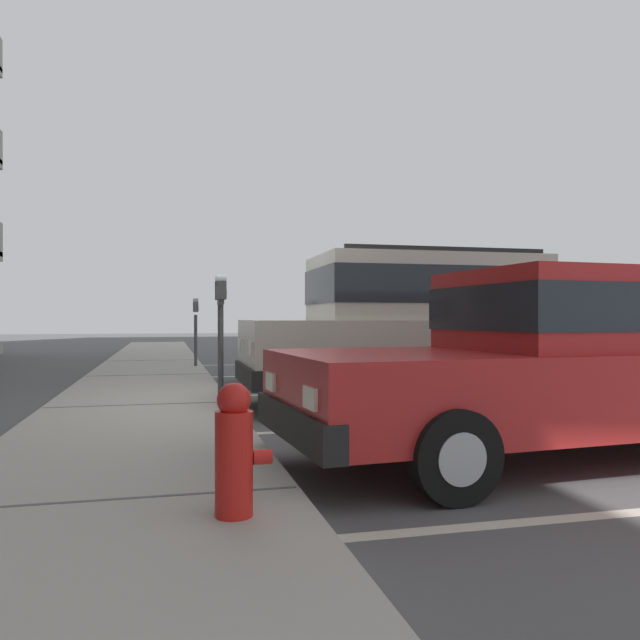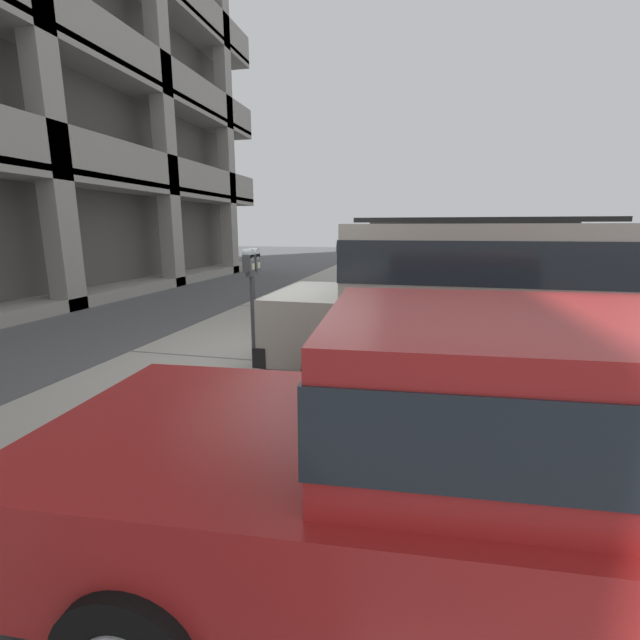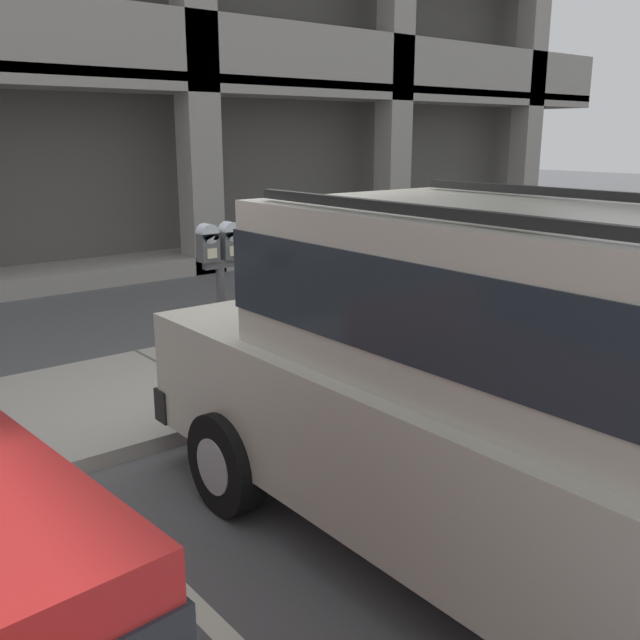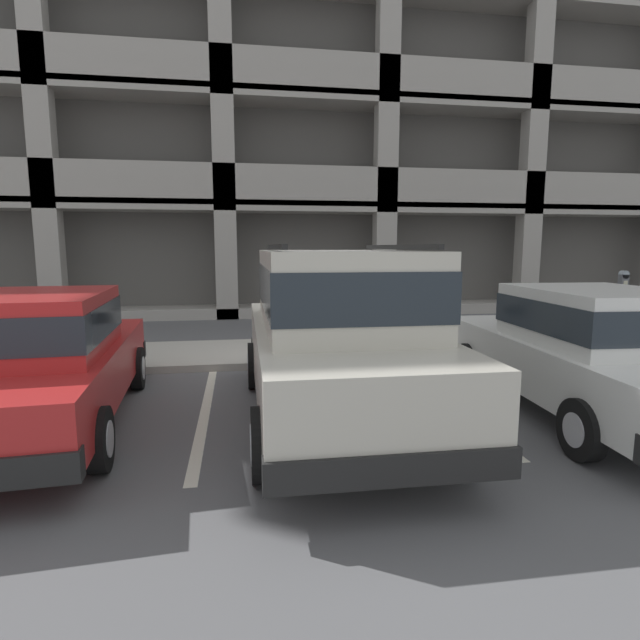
{
  "view_description": "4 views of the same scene",
  "coord_description": "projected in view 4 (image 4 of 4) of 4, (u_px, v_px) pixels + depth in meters",
  "views": [
    {
      "loc": [
        -7.74,
        1.0,
        1.16
      ],
      "look_at": [
        -0.23,
        -0.87,
        1.13
      ],
      "focal_mm": 35.0,
      "sensor_mm": 36.0,
      "label": 1
    },
    {
      "loc": [
        -5.36,
        -1.77,
        1.92
      ],
      "look_at": [
        0.11,
        -0.5,
        0.72
      ],
      "focal_mm": 24.0,
      "sensor_mm": 36.0,
      "label": 2
    },
    {
      "loc": [
        -3.02,
        -4.43,
        2.34
      ],
      "look_at": [
        -0.21,
        -0.96,
        1.17
      ],
      "focal_mm": 40.0,
      "sensor_mm": 36.0,
      "label": 3
    },
    {
      "loc": [
        -1.09,
        -7.87,
        2.01
      ],
      "look_at": [
        0.07,
        -0.79,
        0.96
      ],
      "focal_mm": 28.0,
      "sensor_mm": 36.0,
      "label": 4
    }
  ],
  "objects": [
    {
      "name": "parking_meter_far",
      "position": [
        622.0,
        297.0,
        9.3
      ],
      "size": [
        0.15,
        0.12,
        1.46
      ],
      "color": "#47474C",
      "rests_on": "sidewalk"
    },
    {
      "name": "parking_stall_lines",
      "position": [
        429.0,
        391.0,
        7.03
      ],
      "size": [
        12.38,
        4.8,
        0.01
      ],
      "color": "silver",
      "rests_on": "ground_plane"
    },
    {
      "name": "sidewalk",
      "position": [
        298.0,
        351.0,
        9.41
      ],
      "size": [
        40.0,
        2.2,
        0.12
      ],
      "color": "#ADA89E",
      "rests_on": "ground_plane"
    },
    {
      "name": "parking_garage",
      "position": [
        224.0,
        50.0,
        17.96
      ],
      "size": [
        32.0,
        10.0,
        19.25
      ],
      "color": "#54514D",
      "rests_on": "ground_plane"
    },
    {
      "name": "parking_meter_near",
      "position": [
        296.0,
        292.0,
        8.29
      ],
      "size": [
        0.35,
        0.12,
        1.55
      ],
      "color": "#47474C",
      "rests_on": "sidewalk"
    },
    {
      "name": "red_sedan",
      "position": [
        37.0,
        358.0,
        5.41
      ],
      "size": [
        2.06,
        4.59,
        1.54
      ],
      "rotation": [
        0.0,
        0.0,
        0.07
      ],
      "color": "red",
      "rests_on": "ground_plane"
    },
    {
      "name": "silver_suv",
      "position": [
        336.0,
        328.0,
        5.71
      ],
      "size": [
        2.06,
        4.8,
        2.03
      ],
      "rotation": [
        0.0,
        0.0,
        -0.01
      ],
      "color": "beige",
      "rests_on": "ground_plane"
    },
    {
      "name": "dark_hatchback",
      "position": [
        586.0,
        348.0,
        5.95
      ],
      "size": [
        2.04,
        4.58,
        1.54
      ],
      "rotation": [
        0.0,
        0.0,
        -0.06
      ],
      "color": "silver",
      "rests_on": "ground_plane"
    },
    {
      "name": "fire_hydrant",
      "position": [
        28.0,
        344.0,
        8.01
      ],
      "size": [
        0.3,
        0.3,
        0.7
      ],
      "color": "red",
      "rests_on": "sidewalk"
    },
    {
      "name": "ground_plane",
      "position": [
        308.0,
        374.0,
        8.16
      ],
      "size": [
        80.0,
        80.0,
        0.1
      ],
      "color": "#565659"
    }
  ]
}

